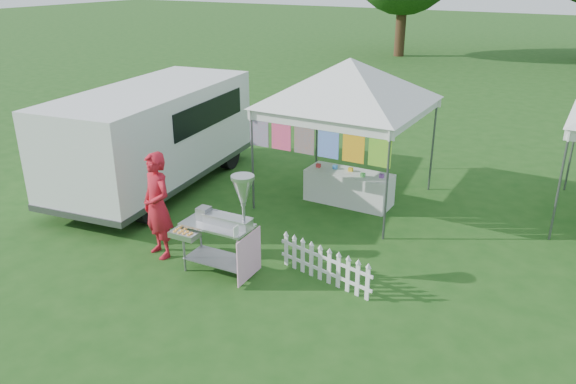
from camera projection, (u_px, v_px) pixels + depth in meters
The scene contains 7 objects.
ground at pixel (257, 269), 9.32m from camera, with size 120.00×120.00×0.00m, color #1C4B15.
canopy_main at pixel (350, 58), 11.01m from camera, with size 4.24×4.24×3.45m.
donut_cart at pixel (226, 217), 8.76m from camera, with size 1.25×0.91×1.75m.
vendor at pixel (157, 206), 9.43m from camera, with size 0.68×0.44×1.85m, color red.
cargo_van at pixel (157, 133), 12.49m from camera, with size 2.88×5.65×2.25m.
picket_fence at pixel (325, 266), 8.84m from camera, with size 1.77×0.39×0.56m.
display_table at pixel (349, 187), 11.81m from camera, with size 1.80×0.70×0.68m, color white.
Camera 1 is at (4.50, -6.83, 4.67)m, focal length 35.00 mm.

